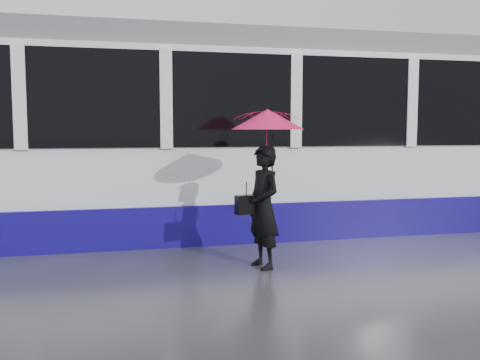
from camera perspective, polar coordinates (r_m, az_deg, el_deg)
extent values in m
plane|color=#2B2B31|center=(6.98, -1.83, -9.20)|extent=(90.00, 90.00, 0.00)
cube|color=#3F3D38|center=(8.68, -4.25, -6.24)|extent=(34.00, 0.07, 0.02)
cube|color=#3F3D38|center=(10.08, -5.60, -4.62)|extent=(34.00, 0.07, 0.02)
cube|color=white|center=(10.55, 16.59, 3.90)|extent=(24.00, 2.40, 2.95)
cube|color=navy|center=(10.64, 16.42, -2.65)|extent=(24.00, 2.56, 0.62)
cube|color=black|center=(10.56, 16.69, 7.56)|extent=(23.00, 2.48, 1.40)
cube|color=slate|center=(10.64, 16.84, 12.81)|extent=(23.60, 2.20, 0.35)
imported|color=black|center=(6.78, 2.52, -2.91)|extent=(0.51, 0.65, 1.56)
imported|color=#FF1551|center=(6.72, 2.96, 4.41)|extent=(1.05, 1.06, 0.78)
cone|color=#FF1551|center=(6.72, 2.97, 6.48)|extent=(1.12, 1.12, 0.25)
cylinder|color=black|center=(6.73, 2.98, 7.73)|extent=(0.01, 0.01, 0.06)
cylinder|color=black|center=(6.77, 3.45, 1.94)|extent=(0.02, 0.02, 0.68)
cube|color=black|center=(6.74, 0.67, -2.64)|extent=(0.30, 0.19, 0.24)
cylinder|color=black|center=(6.71, 0.67, -0.86)|extent=(0.01, 0.01, 0.18)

